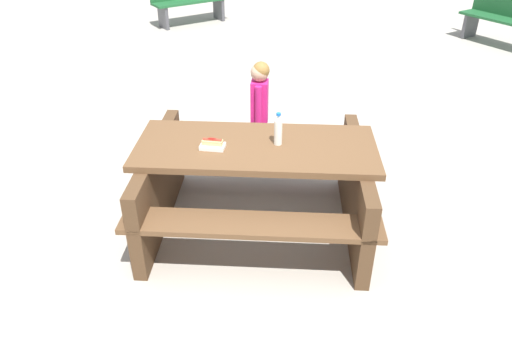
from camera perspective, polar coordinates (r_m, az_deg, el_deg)
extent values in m
plane|color=#ADA599|center=(4.03, 0.00, -6.40)|extent=(30.00, 30.00, 0.00)
cube|color=brown|center=(3.63, 0.00, 2.70)|extent=(1.92, 1.14, 0.05)
cube|color=brown|center=(3.32, -0.60, -6.42)|extent=(1.82, 0.67, 0.04)
cube|color=brown|center=(4.26, 0.47, 2.81)|extent=(1.82, 0.67, 0.04)
cube|color=#4D3520|center=(3.94, -11.40, -1.81)|extent=(0.41, 1.39, 0.70)
cube|color=#4D3520|center=(3.86, 11.64, -2.59)|extent=(0.41, 1.39, 0.70)
cylinder|color=silver|center=(3.59, 2.62, 4.52)|extent=(0.06, 0.06, 0.19)
cone|color=silver|center=(3.54, 2.66, 6.21)|extent=(0.05, 0.05, 0.04)
cylinder|color=blue|center=(3.53, 2.68, 6.64)|extent=(0.03, 0.03, 0.02)
cube|color=white|center=(3.58, -5.12, 2.83)|extent=(0.21, 0.16, 0.03)
cube|color=#D8B272|center=(3.56, -5.15, 3.30)|extent=(0.16, 0.10, 0.04)
cylinder|color=maroon|center=(3.55, -5.16, 3.56)|extent=(0.14, 0.07, 0.03)
ellipsoid|color=maroon|center=(3.55, -5.17, 3.73)|extent=(0.07, 0.04, 0.01)
cylinder|color=#262633|center=(4.63, 0.33, 2.64)|extent=(0.08, 0.08, 0.49)
cylinder|color=#262633|center=(4.72, 0.46, 3.27)|extent=(0.08, 0.08, 0.49)
cube|color=#D11E72|center=(4.48, 0.42, 8.02)|extent=(0.19, 0.20, 0.41)
cylinder|color=#D11E72|center=(4.38, 0.29, 7.74)|extent=(0.06, 0.06, 0.35)
cylinder|color=#D11E72|center=(4.57, 0.55, 8.76)|extent=(0.06, 0.06, 0.35)
sphere|color=tan|center=(4.38, 0.43, 11.47)|extent=(0.16, 0.16, 0.16)
sphere|color=olive|center=(4.37, 0.60, 11.71)|extent=(0.15, 0.15, 0.15)
cube|color=#1E592D|center=(9.38, 27.18, 15.48)|extent=(0.96, 1.54, 0.04)
cube|color=#4C4C51|center=(9.74, 23.90, 15.32)|extent=(0.35, 0.20, 0.41)
cube|color=#1E592D|center=(9.90, -7.65, 19.16)|extent=(1.53, 0.98, 0.04)
cube|color=#4C4C51|center=(9.71, -10.85, 17.29)|extent=(0.20, 0.35, 0.41)
cube|color=#4C4C51|center=(10.22, -4.40, 18.42)|extent=(0.20, 0.35, 0.41)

